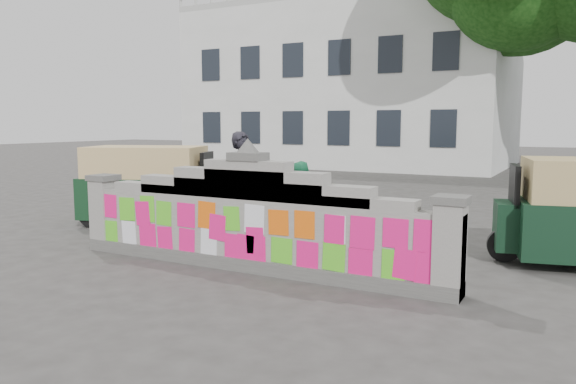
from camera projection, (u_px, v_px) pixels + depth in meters
name	position (u px, v px, depth m)	size (l,w,h in m)	color
ground	(249.00, 269.00, 8.63)	(100.00, 100.00, 0.00)	#383533
parapet_wall	(248.00, 221.00, 8.53)	(6.48, 0.44, 2.01)	#4C4C49
building	(355.00, 90.00, 30.64)	(16.00, 10.00, 8.90)	silver
cyclist_bike	(243.00, 215.00, 10.41)	(0.72, 2.06, 1.08)	black
cyclist_rider	(243.00, 195.00, 10.36)	(0.67, 0.44, 1.83)	black
pedestrian	(299.00, 204.00, 10.15)	(0.76, 0.59, 1.56)	#2A9D66
rickshaw_left	(150.00, 184.00, 12.42)	(3.20, 2.29, 1.72)	black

